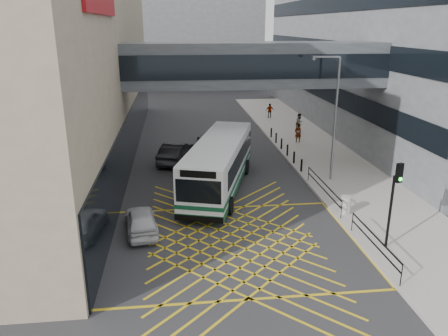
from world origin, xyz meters
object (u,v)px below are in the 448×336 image
object	(u,v)px
traffic_light	(395,193)
litter_bin	(346,205)
bus	(220,163)
pedestrian_a	(298,133)
street_lamp	(333,112)
car_dark	(176,152)
pedestrian_c	(270,111)
pedestrian_b	(299,123)
car_silver	(216,139)
car_white	(141,220)

from	to	relation	value
traffic_light	litter_bin	distance (m)	4.62
bus	pedestrian_a	bearing A→B (deg)	68.64
street_lamp	pedestrian_a	bearing A→B (deg)	96.18
litter_bin	car_dark	bearing A→B (deg)	129.85
street_lamp	pedestrian_c	size ratio (longest dim) A/B	5.09
bus	pedestrian_a	xyz separation A→B (m)	(8.09, 10.35, -0.74)
bus	litter_bin	size ratio (longest dim) A/B	11.84
bus	pedestrian_a	world-z (taller)	bus
pedestrian_b	pedestrian_c	xyz separation A→B (m)	(-1.35, 7.22, -0.12)
car_silver	pedestrian_b	xyz separation A→B (m)	(8.53, 4.04, 0.35)
car_white	street_lamp	distance (m)	14.24
pedestrian_c	car_silver	bearing A→B (deg)	60.36
traffic_light	street_lamp	distance (m)	9.80
traffic_light	pedestrian_c	distance (m)	30.39
street_lamp	litter_bin	bearing A→B (deg)	-89.80
car_dark	pedestrian_b	size ratio (longest dim) A/B	2.75
street_lamp	car_white	bearing A→B (deg)	-142.48
car_white	litter_bin	world-z (taller)	car_white
bus	pedestrian_a	distance (m)	13.16
litter_bin	pedestrian_a	bearing A→B (deg)	84.06
car_dark	pedestrian_b	world-z (taller)	pedestrian_b
traffic_light	car_white	bearing A→B (deg)	144.66
car_silver	litter_bin	size ratio (longest dim) A/B	4.69
pedestrian_a	pedestrian_b	distance (m)	3.89
bus	car_silver	world-z (taller)	bus
litter_bin	bus	bearing A→B (deg)	142.31
bus	litter_bin	world-z (taller)	bus
pedestrian_c	litter_bin	bearing A→B (deg)	89.79
car_silver	pedestrian_a	distance (m)	7.37
traffic_light	litter_bin	bearing A→B (deg)	77.85
car_dark	pedestrian_b	xyz separation A→B (m)	(12.03, 7.98, 0.29)
litter_bin	pedestrian_a	xyz separation A→B (m)	(1.60, 15.37, 0.34)
pedestrian_a	litter_bin	bearing A→B (deg)	77.82
car_dark	litter_bin	world-z (taller)	car_dark
car_dark	traffic_light	size ratio (longest dim) A/B	1.20
litter_bin	pedestrian_c	xyz separation A→B (m)	(1.42, 26.29, 0.30)
car_silver	pedestrian_b	distance (m)	9.45
car_white	car_silver	world-z (taller)	car_silver
pedestrian_a	pedestrian_c	xyz separation A→B (m)	(-0.18, 10.92, -0.04)
street_lamp	bus	bearing A→B (deg)	-165.72
bus	street_lamp	xyz separation A→B (m)	(7.45, 0.57, 3.05)
litter_bin	car_silver	bearing A→B (deg)	110.97
traffic_light	pedestrian_b	xyz separation A→B (m)	(2.25, 23.09, -1.81)
bus	car_dark	xyz separation A→B (m)	(-2.77, 6.08, -0.95)
car_white	litter_bin	xyz separation A→B (m)	(11.12, 0.73, 0.00)
litter_bin	pedestrian_c	bearing A→B (deg)	86.92
traffic_light	pedestrian_a	size ratio (longest dim) A/B	2.49
bus	street_lamp	size ratio (longest dim) A/B	1.46
bus	litter_bin	xyz separation A→B (m)	(6.49, -5.02, -1.08)
street_lamp	pedestrian_b	world-z (taller)	street_lamp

